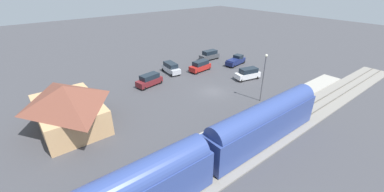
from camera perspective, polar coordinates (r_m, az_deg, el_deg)
ground_plane at (r=41.91m, az=4.93°, el=1.01°), size 200.00×200.00×0.00m
railway_track at (r=34.41m, az=21.09°, el=-6.78°), size 4.80×70.00×0.30m
platform at (r=36.12m, az=15.81°, el=-4.15°), size 3.20×46.00×0.30m
passenger_train at (r=23.58m, az=3.43°, el=-13.35°), size 2.93×35.53×4.98m
station_building at (r=34.94m, az=-27.50°, el=-2.02°), size 12.02×8.03×5.82m
pedestrian_on_platform at (r=38.05m, az=19.50°, el=-1.14°), size 0.36×0.36×1.71m
pedestrian_waiting_far at (r=35.93m, az=16.99°, el=-2.42°), size 0.36×0.36×1.71m
suv_charcoal at (r=58.60m, az=4.19°, el=9.73°), size 2.06×4.94×2.22m
suv_maroon at (r=44.38m, az=-10.12°, el=3.79°), size 2.80×5.17×2.22m
suv_red at (r=50.96m, az=1.98°, el=7.20°), size 2.49×5.09×2.22m
pickup_navy at (r=55.63m, az=10.39°, el=8.32°), size 2.82×5.65×2.14m
suv_silver at (r=49.96m, az=-5.04°, el=6.71°), size 5.07×2.77×2.22m
suv_white at (r=47.94m, az=13.17°, el=5.24°), size 2.98×5.21×2.22m
light_pole_near_platform at (r=38.43m, az=16.76°, el=5.42°), size 0.44×0.44×7.74m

